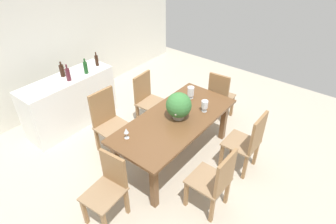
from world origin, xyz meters
name	(u,v)px	position (x,y,z in m)	size (l,w,h in m)	color
ground_plane	(166,152)	(0.00, 0.00, 0.00)	(7.04, 7.04, 0.00)	#BCB29E
back_wall	(55,39)	(0.00, 2.60, 1.30)	(6.40, 0.10, 2.60)	silver
dining_table	(175,124)	(0.00, -0.19, 0.65)	(2.00, 0.92, 0.75)	brown
chair_far_right	(147,97)	(0.45, 0.77, 0.53)	(0.48, 0.46, 0.96)	olive
chair_head_end	(109,185)	(-1.31, -0.18, 0.50)	(0.50, 0.45, 0.91)	olive
chair_foot_end	(220,95)	(1.31, -0.19, 0.53)	(0.44, 0.44, 0.97)	olive
chair_near_left	(216,180)	(-0.45, -1.15, 0.53)	(0.45, 0.47, 0.96)	olive
chair_near_right	(249,141)	(0.45, -1.15, 0.55)	(0.44, 0.45, 1.00)	olive
chair_far_left	(108,119)	(-0.45, 0.78, 0.56)	(0.50, 0.49, 1.03)	olive
flower_centerpiece	(179,106)	(0.05, -0.21, 0.96)	(0.37, 0.37, 0.40)	gray
crystal_vase_left	(205,105)	(0.42, -0.41, 0.87)	(0.10, 0.10, 0.18)	silver
crystal_vase_center_near	(191,92)	(0.60, -0.03, 0.87)	(0.11, 0.11, 0.20)	silver
wine_glass	(126,131)	(-0.74, 0.05, 0.87)	(0.06, 0.06, 0.16)	silver
kitchen_counter	(70,102)	(-0.42, 1.81, 0.46)	(1.62, 0.55, 0.92)	white
wine_bottle_tall	(86,67)	(-0.07, 1.68, 1.03)	(0.07, 0.07, 0.27)	#194C1E
wine_bottle_green	(97,60)	(0.25, 1.78, 1.02)	(0.06, 0.06, 0.26)	black
wine_bottle_clear	(62,70)	(-0.39, 1.90, 1.03)	(0.08, 0.08, 0.26)	black
wine_bottle_amber	(68,74)	(-0.42, 1.70, 1.03)	(0.07, 0.07, 0.29)	#511E28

